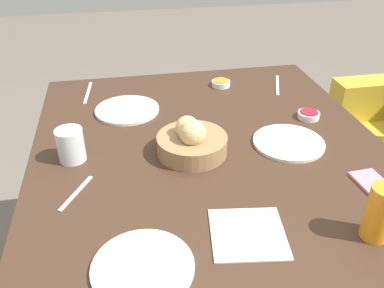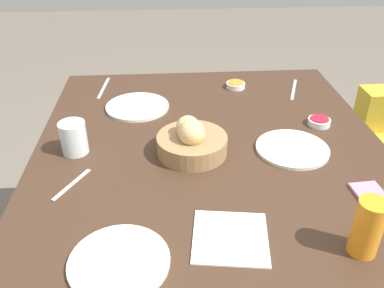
# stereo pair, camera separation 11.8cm
# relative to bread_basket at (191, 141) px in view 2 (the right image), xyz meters

# --- Properties ---
(dining_table) EXTENTS (1.36, 1.05, 0.77)m
(dining_table) POSITION_rel_bread_basket_xyz_m (0.06, 0.06, -0.13)
(dining_table) COLOR #3D281C
(dining_table) RESTS_ON ground_plane
(bread_basket) EXTENTS (0.20, 0.20, 0.12)m
(bread_basket) POSITION_rel_bread_basket_xyz_m (0.00, 0.00, 0.00)
(bread_basket) COLOR #99754C
(bread_basket) RESTS_ON dining_table
(plate_near_left) EXTENTS (0.22, 0.22, 0.01)m
(plate_near_left) POSITION_rel_bread_basket_xyz_m (-0.31, -0.17, -0.04)
(plate_near_left) COLOR silver
(plate_near_left) RESTS_ON dining_table
(plate_near_right) EXTENTS (0.21, 0.21, 0.01)m
(plate_near_right) POSITION_rel_bread_basket_xyz_m (0.41, -0.18, -0.04)
(plate_near_right) COLOR silver
(plate_near_right) RESTS_ON dining_table
(plate_far_center) EXTENTS (0.22, 0.22, 0.01)m
(plate_far_center) POSITION_rel_bread_basket_xyz_m (0.01, 0.30, -0.04)
(plate_far_center) COLOR silver
(plate_far_center) RESTS_ON dining_table
(juice_glass) EXTENTS (0.06, 0.06, 0.13)m
(juice_glass) POSITION_rel_bread_basket_xyz_m (0.41, 0.33, 0.02)
(juice_glass) COLOR orange
(juice_glass) RESTS_ON dining_table
(water_tumbler) EXTENTS (0.08, 0.08, 0.10)m
(water_tumbler) POSITION_rel_bread_basket_xyz_m (-0.03, -0.34, 0.01)
(water_tumbler) COLOR silver
(water_tumbler) RESTS_ON dining_table
(jam_bowl_berry) EXTENTS (0.07, 0.07, 0.02)m
(jam_bowl_berry) POSITION_rel_bread_basket_xyz_m (-0.14, 0.43, -0.03)
(jam_bowl_berry) COLOR white
(jam_bowl_berry) RESTS_ON dining_table
(jam_bowl_honey) EXTENTS (0.07, 0.07, 0.02)m
(jam_bowl_honey) POSITION_rel_bread_basket_xyz_m (-0.46, 0.21, -0.03)
(jam_bowl_honey) COLOR white
(jam_bowl_honey) RESTS_ON dining_table
(fork_silver) EXTENTS (0.20, 0.03, 0.00)m
(fork_silver) POSITION_rel_bread_basket_xyz_m (-0.49, -0.31, -0.04)
(fork_silver) COLOR #B7B7BC
(fork_silver) RESTS_ON dining_table
(knife_silver) EXTENTS (0.19, 0.08, 0.00)m
(knife_silver) POSITION_rel_bread_basket_xyz_m (-0.42, 0.43, -0.04)
(knife_silver) COLOR #B7B7BC
(knife_silver) RESTS_ON dining_table
(spoon_coffee) EXTENTS (0.13, 0.08, 0.00)m
(spoon_coffee) POSITION_rel_bread_basket_xyz_m (0.13, -0.32, -0.04)
(spoon_coffee) COLOR #B7B7BC
(spoon_coffee) RESTS_ON dining_table
(napkin) EXTENTS (0.19, 0.19, 0.00)m
(napkin) POSITION_rel_bread_basket_xyz_m (0.35, 0.06, -0.04)
(napkin) COLOR silver
(napkin) RESTS_ON dining_table
(cell_phone) EXTENTS (0.15, 0.08, 0.01)m
(cell_phone) POSITION_rel_bread_basket_xyz_m (0.26, 0.44, -0.04)
(cell_phone) COLOR pink
(cell_phone) RESTS_ON dining_table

